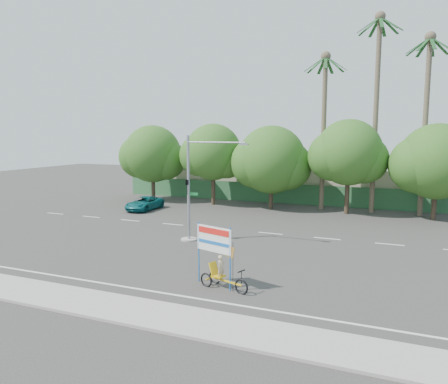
% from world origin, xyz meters
% --- Properties ---
extents(ground, '(120.00, 120.00, 0.00)m').
position_xyz_m(ground, '(0.00, 0.00, 0.00)').
color(ground, '#33302D').
rests_on(ground, ground).
extents(sidewalk_near, '(50.00, 2.40, 0.12)m').
position_xyz_m(sidewalk_near, '(0.00, -7.50, 0.06)').
color(sidewalk_near, gray).
rests_on(sidewalk_near, ground).
extents(fence, '(38.00, 0.08, 2.00)m').
position_xyz_m(fence, '(0.00, 21.50, 1.00)').
color(fence, '#336B3D').
rests_on(fence, ground).
extents(building_left, '(12.00, 8.00, 4.00)m').
position_xyz_m(building_left, '(-10.00, 26.00, 2.00)').
color(building_left, '#B4A88F').
rests_on(building_left, ground).
extents(building_right, '(14.00, 8.00, 3.60)m').
position_xyz_m(building_right, '(8.00, 26.00, 1.80)').
color(building_right, '#B4A88F').
rests_on(building_right, ground).
extents(tree_far_left, '(7.14, 6.00, 7.96)m').
position_xyz_m(tree_far_left, '(-14.05, 18.00, 4.76)').
color(tree_far_left, '#473828').
rests_on(tree_far_left, ground).
extents(tree_left, '(6.66, 5.60, 8.07)m').
position_xyz_m(tree_left, '(-7.05, 18.00, 5.06)').
color(tree_left, '#473828').
rests_on(tree_left, ground).
extents(tree_center, '(7.62, 6.40, 7.85)m').
position_xyz_m(tree_center, '(-1.05, 18.00, 4.47)').
color(tree_center, '#473828').
rests_on(tree_center, ground).
extents(tree_right, '(6.90, 5.80, 8.36)m').
position_xyz_m(tree_right, '(5.95, 18.00, 5.24)').
color(tree_right, '#473828').
rests_on(tree_right, ground).
extents(tree_far_right, '(7.38, 6.20, 7.94)m').
position_xyz_m(tree_far_right, '(12.95, 18.00, 4.64)').
color(tree_far_right, '#473828').
rests_on(tree_far_right, ground).
extents(palm_tall, '(3.73, 3.79, 17.45)m').
position_xyz_m(palm_tall, '(8.00, 19.50, 10.46)').
color(palm_tall, '#70604C').
rests_on(palm_tall, ground).
extents(palm_mid, '(3.73, 3.79, 15.45)m').
position_xyz_m(palm_mid, '(12.00, 19.50, 9.40)').
color(palm_mid, '#70604C').
rests_on(palm_mid, ground).
extents(palm_short, '(3.73, 3.79, 14.45)m').
position_xyz_m(palm_short, '(3.50, 19.50, 8.86)').
color(palm_short, '#70604C').
rests_on(palm_short, ground).
extents(traffic_signal, '(4.72, 1.10, 7.00)m').
position_xyz_m(traffic_signal, '(-2.20, 3.98, 2.92)').
color(traffic_signal, gray).
rests_on(traffic_signal, ground).
extents(trike_billboard, '(2.92, 1.24, 2.99)m').
position_xyz_m(trike_billboard, '(2.95, -3.52, 1.20)').
color(trike_billboard, black).
rests_on(trike_billboard, ground).
extents(pickup_truck, '(2.15, 4.49, 1.24)m').
position_xyz_m(pickup_truck, '(-11.68, 12.70, 0.62)').
color(pickup_truck, '#0E5F63').
rests_on(pickup_truck, ground).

